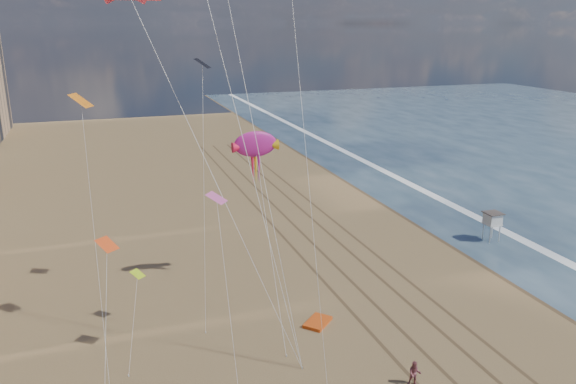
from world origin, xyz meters
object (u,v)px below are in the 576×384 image
object	(u,v)px
grounded_kite	(318,322)
lifeguard_stand	(493,219)
show_kite	(255,145)
kite_flyer_b	(415,373)

from	to	relation	value
grounded_kite	lifeguard_stand	bearing A→B (deg)	-19.85
show_kite	kite_flyer_b	size ratio (longest dim) A/B	10.11
lifeguard_stand	show_kite	distance (m)	28.60
lifeguard_stand	show_kite	size ratio (longest dim) A/B	0.19
grounded_kite	kite_flyer_b	size ratio (longest dim) A/B	1.38
show_kite	kite_flyer_b	xyz separation A→B (m)	(5.40, -18.25, -11.86)
grounded_kite	kite_flyer_b	bearing A→B (deg)	-114.60
lifeguard_stand	grounded_kite	bearing A→B (deg)	-156.94
kite_flyer_b	show_kite	bearing A→B (deg)	132.75
lifeguard_stand	kite_flyer_b	distance (m)	28.98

